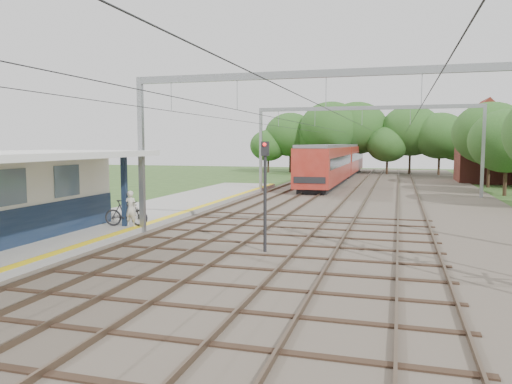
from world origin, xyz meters
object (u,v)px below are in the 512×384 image
(signal_post, at_px, (265,185))
(person, at_px, (131,208))
(train, at_px, (338,161))
(bicycle, at_px, (126,213))

(signal_post, bearing_deg, person, 152.88)
(train, relative_size, signal_post, 8.82)
(person, distance_m, signal_post, 7.49)
(bicycle, bearing_deg, person, -91.15)
(person, height_order, signal_post, signal_post)
(train, xyz_separation_m, signal_post, (1.85, -38.57, 0.43))
(train, bearing_deg, bicycle, -98.35)
(person, height_order, bicycle, person)
(bicycle, bearing_deg, train, -19.71)
(bicycle, distance_m, signal_post, 7.72)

